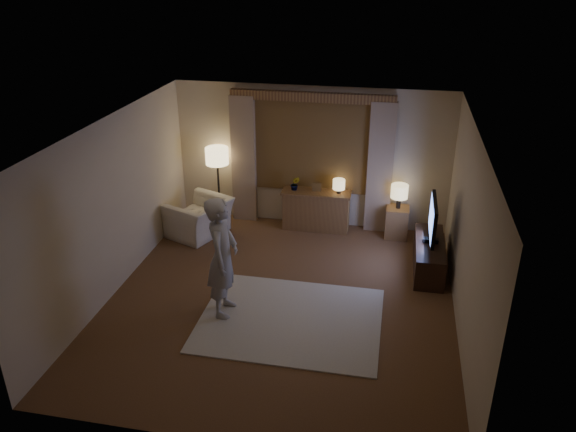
% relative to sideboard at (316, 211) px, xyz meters
% --- Properties ---
extents(room, '(5.04, 5.54, 2.64)m').
position_rel_sideboard_xyz_m(room, '(-0.15, -2.00, 0.98)').
color(room, brown).
rests_on(room, ground).
extents(rug, '(2.50, 2.00, 0.02)m').
position_rel_sideboard_xyz_m(rug, '(0.09, -2.96, -0.34)').
color(rug, beige).
rests_on(rug, floor).
extents(sideboard, '(1.20, 0.40, 0.70)m').
position_rel_sideboard_xyz_m(sideboard, '(0.00, 0.00, 0.00)').
color(sideboard, brown).
rests_on(sideboard, floor).
extents(picture_frame, '(0.16, 0.02, 0.20)m').
position_rel_sideboard_xyz_m(picture_frame, '(0.00, 0.00, 0.45)').
color(picture_frame, brown).
rests_on(picture_frame, sideboard).
extents(plant, '(0.17, 0.13, 0.30)m').
position_rel_sideboard_xyz_m(plant, '(-0.40, 0.00, 0.50)').
color(plant, '#999999').
rests_on(plant, sideboard).
extents(table_lamp_sideboard, '(0.22, 0.22, 0.30)m').
position_rel_sideboard_xyz_m(table_lamp_sideboard, '(0.40, 0.00, 0.55)').
color(table_lamp_sideboard, black).
rests_on(table_lamp_sideboard, sideboard).
extents(floor_lamp, '(0.42, 0.42, 1.45)m').
position_rel_sideboard_xyz_m(floor_lamp, '(-1.86, -0.01, 0.87)').
color(floor_lamp, black).
rests_on(floor_lamp, floor).
extents(armchair, '(1.21, 1.28, 0.67)m').
position_rel_sideboard_xyz_m(armchair, '(-2.03, -0.67, -0.02)').
color(armchair, beige).
rests_on(armchair, floor).
extents(side_table, '(0.40, 0.40, 0.56)m').
position_rel_sideboard_xyz_m(side_table, '(1.47, -0.05, -0.07)').
color(side_table, brown).
rests_on(side_table, floor).
extents(table_lamp_side, '(0.30, 0.30, 0.44)m').
position_rel_sideboard_xyz_m(table_lamp_side, '(1.47, -0.05, 0.52)').
color(table_lamp_side, black).
rests_on(table_lamp_side, side_table).
extents(tv_stand, '(0.45, 1.40, 0.50)m').
position_rel_sideboard_xyz_m(tv_stand, '(2.00, -1.17, -0.10)').
color(tv_stand, black).
rests_on(tv_stand, floor).
extents(tv, '(0.24, 0.98, 0.71)m').
position_rel_sideboard_xyz_m(tv, '(2.00, -1.17, 0.54)').
color(tv, black).
rests_on(tv, tv_stand).
extents(person, '(0.45, 0.66, 1.75)m').
position_rel_sideboard_xyz_m(person, '(-0.86, -2.95, 0.54)').
color(person, '#9F9993').
rests_on(person, rug).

